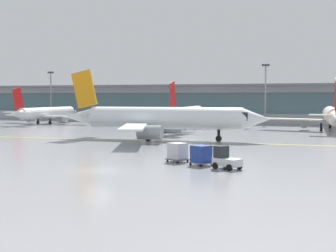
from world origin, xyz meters
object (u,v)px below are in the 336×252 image
at_px(gate_airplane_0, 47,113).
at_px(taxiing_regional_jet, 162,119).
at_px(cargo_dolly_trailing, 178,152).
at_px(gate_airplane_1, 187,114).
at_px(cargo_dolly_lead, 201,155).
at_px(baggage_tug, 225,159).
at_px(apron_light_mast_1, 265,91).
at_px(apron_light_mast_0, 51,93).
at_px(gate_airplane_2, 332,116).

relative_size(gate_airplane_0, taxiing_regional_jet, 0.79).
bearing_deg(taxiing_regional_jet, cargo_dolly_trailing, -69.38).
height_order(gate_airplane_1, cargo_dolly_trailing, gate_airplane_1).
height_order(taxiing_regional_jet, cargo_dolly_trailing, taxiing_regional_jet).
bearing_deg(gate_airplane_1, cargo_dolly_lead, -164.75).
bearing_deg(baggage_tug, apron_light_mast_1, 123.73).
relative_size(gate_airplane_0, apron_light_mast_1, 1.85).
height_order(gate_airplane_1, taxiing_regional_jet, taxiing_regional_jet).
distance_m(gate_airplane_0, taxiing_regional_jet, 51.51).
distance_m(cargo_dolly_trailing, apron_light_mast_0, 92.28).
distance_m(cargo_dolly_lead, cargo_dolly_trailing, 3.33).
height_order(gate_airplane_0, apron_light_mast_0, apron_light_mast_0).
bearing_deg(baggage_tug, gate_airplane_0, 162.98).
xyz_separation_m(gate_airplane_2, taxiing_regional_jet, (-23.24, -29.56, 0.34)).
height_order(baggage_tug, cargo_dolly_lead, baggage_tug).
relative_size(taxiing_regional_jet, cargo_dolly_trailing, 12.71).
bearing_deg(baggage_tug, cargo_dolly_lead, 180.00).
xyz_separation_m(gate_airplane_0, apron_light_mast_1, (49.34, 15.86, 5.14)).
xyz_separation_m(gate_airplane_1, cargo_dolly_trailing, (16.53, -51.65, -1.82)).
bearing_deg(apron_light_mast_1, taxiing_regional_jet, -99.40).
bearing_deg(cargo_dolly_lead, apron_light_mast_1, 121.63).
bearing_deg(gate_airplane_2, cargo_dolly_trailing, 161.20).
relative_size(taxiing_regional_jet, baggage_tug, 11.18).
height_order(gate_airplane_0, apron_light_mast_1, apron_light_mast_1).
bearing_deg(gate_airplane_0, baggage_tug, -131.42).
bearing_deg(baggage_tug, gate_airplane_2, 109.65).
height_order(gate_airplane_1, baggage_tug, gate_airplane_1).
bearing_deg(gate_airplane_1, cargo_dolly_trailing, -167.16).
xyz_separation_m(gate_airplane_0, baggage_tug, (58.09, -55.67, -1.69)).
bearing_deg(gate_airplane_0, apron_light_mast_0, 33.49).
bearing_deg(cargo_dolly_lead, gate_airplane_1, 136.91).
xyz_separation_m(taxiing_regional_jet, apron_light_mast_1, (7.63, 46.06, 4.45)).
xyz_separation_m(gate_airplane_2, apron_light_mast_1, (-15.61, 16.50, 4.79)).
distance_m(taxiing_regional_jet, cargo_dolly_lead, 27.73).
relative_size(cargo_dolly_trailing, apron_light_mast_0, 0.19).
height_order(cargo_dolly_trailing, apron_light_mast_1, apron_light_mast_1).
distance_m(cargo_dolly_lead, apron_light_mast_1, 70.70).
xyz_separation_m(gate_airplane_1, cargo_dolly_lead, (19.51, -53.15, -1.82)).
bearing_deg(apron_light_mast_1, cargo_dolly_lead, -85.13).
height_order(gate_airplane_2, baggage_tug, gate_airplane_2).
xyz_separation_m(baggage_tug, cargo_dolly_lead, (-2.78, 1.40, 0.16)).
xyz_separation_m(cargo_dolly_lead, apron_light_mast_1, (-5.97, 70.13, 6.67)).
bearing_deg(apron_light_mast_1, gate_airplane_2, -46.58).
bearing_deg(apron_light_mast_1, baggage_tug, -83.03).
xyz_separation_m(gate_airplane_2, cargo_dolly_lead, (-9.64, -53.63, -1.88)).
relative_size(gate_airplane_2, apron_light_mast_1, 2.10).
xyz_separation_m(baggage_tug, cargo_dolly_trailing, (-5.75, 2.90, 0.16)).
relative_size(taxiing_regional_jet, apron_light_mast_1, 2.34).
height_order(gate_airplane_2, apron_light_mast_0, apron_light_mast_0).
distance_m(gate_airplane_0, cargo_dolly_lead, 77.51).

